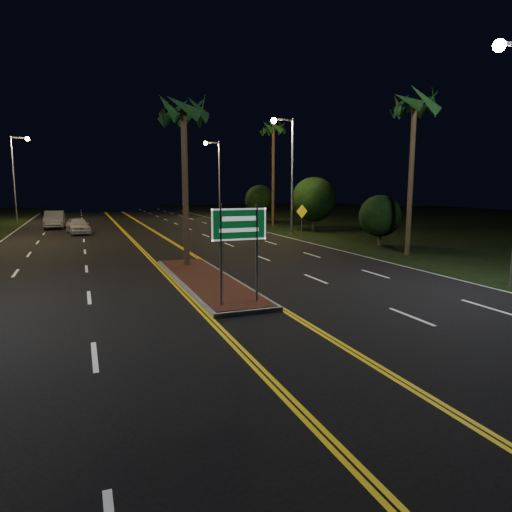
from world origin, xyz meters
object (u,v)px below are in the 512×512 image
shrub_mid (314,199)px  palm_right_near (415,104)px  shrub_near (380,216)px  warning_sign (302,216)px  shrub_far (260,200)px  palm_right_far (273,129)px  streetlight_left_far (17,169)px  palm_median (183,110)px  streetlight_right_mid (288,163)px  highway_sign (239,234)px  median_island (206,280)px  car_near (78,224)px  car_far (54,218)px  streetlight_right_far (216,170)px

shrub_mid → palm_right_near: bearing=-96.1°
shrub_near → warning_sign: (-2.32, 6.60, -0.35)m
shrub_far → warning_sign: 15.64m
warning_sign → palm_right_far: bearing=69.1°
palm_right_near → shrub_mid: size_ratio=2.01×
warning_sign → shrub_near: bearing=-81.7°
shrub_mid → shrub_far: 12.01m
palm_right_far → shrub_far: size_ratio=2.60×
streetlight_left_far → palm_median: streetlight_left_far is taller
streetlight_right_mid → palm_right_near: bearing=-81.1°
palm_median → shrub_far: palm_median is taller
highway_sign → shrub_near: 17.55m
streetlight_left_far → palm_median: bearing=-72.4°
streetlight_right_mid → shrub_mid: 4.90m
highway_sign → shrub_far: shrub_far is taller
palm_right_near → median_island: bearing=-166.5°
streetlight_right_mid → warning_sign: 4.33m
streetlight_right_mid → warning_sign: bearing=-68.0°
palm_right_near → car_near: bearing=132.4°
streetlight_left_far → palm_right_near: size_ratio=0.97×
palm_right_far → car_far: palm_right_far is taller
streetlight_right_mid → palm_right_near: 12.41m
streetlight_right_mid → palm_right_near: palm_right_near is taller
palm_median → shrub_mid: (14.00, 13.50, -4.55)m
palm_right_far → shrub_mid: bearing=-78.7°
streetlight_right_far → palm_median: streetlight_right_far is taller
median_island → palm_median: palm_median is taller
car_near → highway_sign: bearing=-87.9°
palm_right_near → car_far: bearing=127.3°
palm_right_near → streetlight_right_far: bearing=93.4°
median_island → streetlight_right_mid: 19.20m
car_far → streetlight_right_far: bearing=21.0°
car_near → warning_sign: size_ratio=1.91×
palm_right_near → car_near: 26.79m
median_island → shrub_mid: size_ratio=2.22×
median_island → palm_right_far: bearing=60.9°
streetlight_right_far → palm_right_near: (1.89, -32.00, 2.56)m
highway_sign → car_far: size_ratio=0.59×
palm_right_near → shrub_near: palm_right_near is taller
streetlight_right_far → palm_median: size_ratio=1.08×
streetlight_right_mid → palm_median: bearing=-132.7°
streetlight_left_far → palm_median: 35.18m
palm_right_near → car_near: (-17.37, 19.00, -7.43)m
streetlight_right_mid → car_near: bearing=155.7°
streetlight_right_mid → median_island: bearing=-125.3°
shrub_far → car_near: 20.00m
streetlight_left_far → streetlight_right_far: (21.23, -2.00, 0.00)m
highway_sign → car_near: 26.70m
highway_sign → shrub_near: (13.50, 11.20, -0.46)m
shrub_mid → palm_right_far: bearing=101.3°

